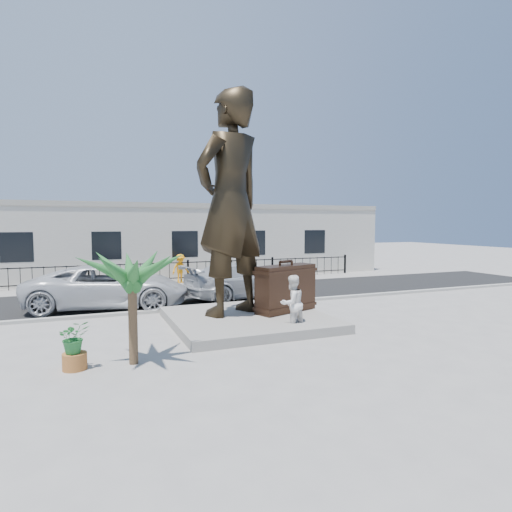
# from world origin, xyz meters

# --- Properties ---
(ground) EXTENTS (100.00, 100.00, 0.00)m
(ground) POSITION_xyz_m (0.00, 0.00, 0.00)
(ground) COLOR #9E9991
(ground) RESTS_ON ground
(street) EXTENTS (40.00, 7.00, 0.01)m
(street) POSITION_xyz_m (0.00, 8.00, 0.01)
(street) COLOR black
(street) RESTS_ON ground
(curb) EXTENTS (40.00, 0.25, 0.12)m
(curb) POSITION_xyz_m (0.00, 4.50, 0.06)
(curb) COLOR #A5A399
(curb) RESTS_ON ground
(far_sidewalk) EXTENTS (40.00, 2.50, 0.02)m
(far_sidewalk) POSITION_xyz_m (0.00, 12.00, 0.01)
(far_sidewalk) COLOR #9E9991
(far_sidewalk) RESTS_ON ground
(plinth) EXTENTS (5.20, 5.20, 0.30)m
(plinth) POSITION_xyz_m (-0.50, 1.50, 0.15)
(plinth) COLOR gray
(plinth) RESTS_ON ground
(fence) EXTENTS (22.00, 0.10, 1.20)m
(fence) POSITION_xyz_m (0.00, 12.80, 0.60)
(fence) COLOR black
(fence) RESTS_ON ground
(building) EXTENTS (28.00, 7.00, 4.40)m
(building) POSITION_xyz_m (0.00, 17.00, 2.20)
(building) COLOR silver
(building) RESTS_ON ground
(statue) EXTENTS (3.34, 2.87, 7.73)m
(statue) POSITION_xyz_m (-0.99, 1.91, 4.16)
(statue) COLOR black
(statue) RESTS_ON plinth
(suitcase) EXTENTS (2.49, 1.53, 1.67)m
(suitcase) POSITION_xyz_m (0.98, 1.57, 1.14)
(suitcase) COLOR #332015
(suitcase) RESTS_ON plinth
(tourist) EXTENTS (1.02, 0.88, 1.82)m
(tourist) POSITION_xyz_m (0.44, -0.01, 0.91)
(tourist) COLOR white
(tourist) RESTS_ON ground
(car_white) EXTENTS (6.77, 4.01, 1.77)m
(car_white) POSITION_xyz_m (-4.81, 6.18, 0.89)
(car_white) COLOR silver
(car_white) RESTS_ON street
(car_silver) EXTENTS (6.00, 3.31, 1.65)m
(car_silver) POSITION_xyz_m (1.13, 6.33, 0.83)
(car_silver) COLOR silver
(car_silver) RESTS_ON street
(worker) EXTENTS (1.22, 0.96, 1.66)m
(worker) POSITION_xyz_m (-0.56, 12.30, 0.85)
(worker) COLOR orange
(worker) RESTS_ON far_sidewalk
(palm_tree) EXTENTS (1.80, 1.80, 3.20)m
(palm_tree) POSITION_xyz_m (-4.64, -1.40, 0.00)
(palm_tree) COLOR #215B26
(palm_tree) RESTS_ON ground
(planter) EXTENTS (0.56, 0.56, 0.40)m
(planter) POSITION_xyz_m (-5.99, -1.31, 0.20)
(planter) COLOR #A35F2B
(planter) RESTS_ON ground
(shrub) EXTENTS (0.82, 0.75, 0.78)m
(shrub) POSITION_xyz_m (-5.99, -1.31, 0.79)
(shrub) COLOR #236D2E
(shrub) RESTS_ON planter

